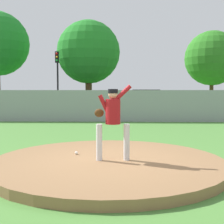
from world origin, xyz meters
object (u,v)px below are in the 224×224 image
(parked_car_white, at_px, (93,103))
(parked_car_slate, at_px, (183,104))
(traffic_cone_orange, at_px, (39,111))
(baseball, at_px, (76,153))
(parked_car_red, at_px, (145,103))
(traffic_light_near, at_px, (57,71))
(pitcher_youth, at_px, (112,116))

(parked_car_white, bearing_deg, parked_car_slate, 3.90)
(traffic_cone_orange, bearing_deg, baseball, -71.64)
(parked_car_red, distance_m, traffic_light_near, 8.49)
(parked_car_slate, relative_size, traffic_light_near, 0.94)
(pitcher_youth, xyz_separation_m, parked_car_slate, (4.49, 14.90, -0.37))
(baseball, bearing_deg, traffic_cone_orange, 108.36)
(pitcher_youth, height_order, parked_car_red, pitcher_youth)
(parked_car_red, xyz_separation_m, traffic_cone_orange, (-7.55, 1.13, -0.59))
(baseball, relative_size, parked_car_white, 0.02)
(baseball, bearing_deg, parked_car_white, 93.78)
(pitcher_youth, height_order, parked_car_white, pitcher_youth)
(parked_car_white, bearing_deg, parked_car_red, -5.22)
(baseball, xyz_separation_m, traffic_cone_orange, (-4.88, 14.70, 0.04))
(parked_car_slate, xyz_separation_m, traffic_cone_orange, (-10.23, 0.37, -0.50))
(baseball, relative_size, parked_car_slate, 0.02)
(pitcher_youth, distance_m, baseball, 1.39)
(parked_car_red, height_order, parked_car_white, parked_car_red)
(parked_car_slate, bearing_deg, baseball, -110.49)
(pitcher_youth, height_order, baseball, pitcher_youth)
(parked_car_red, bearing_deg, baseball, -101.12)
(pitcher_youth, distance_m, parked_car_slate, 15.57)
(traffic_light_near, bearing_deg, parked_car_white, -51.03)
(baseball, bearing_deg, parked_car_slate, 69.51)
(parked_car_white, bearing_deg, traffic_cone_orange, 168.58)
(parked_car_red, height_order, parked_car_slate, parked_car_red)
(parked_car_red, bearing_deg, traffic_light_near, 147.51)
(baseball, height_order, traffic_light_near, traffic_light_near)
(baseball, height_order, parked_car_white, parked_car_white)
(pitcher_youth, bearing_deg, baseball, 146.65)
(traffic_light_near, bearing_deg, parked_car_red, -32.49)
(baseball, distance_m, parked_car_slate, 15.31)
(pitcher_youth, bearing_deg, traffic_cone_orange, 110.62)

